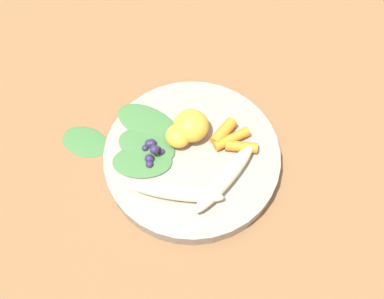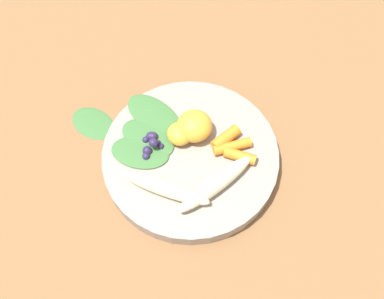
{
  "view_description": "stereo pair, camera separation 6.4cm",
  "coord_description": "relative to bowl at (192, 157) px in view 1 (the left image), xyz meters",
  "views": [
    {
      "loc": [
        -0.07,
        -0.3,
        0.6
      ],
      "look_at": [
        0.0,
        0.0,
        0.04
      ],
      "focal_mm": 38.84,
      "sensor_mm": 36.0,
      "label": 1
    },
    {
      "loc": [
        -0.0,
        -0.3,
        0.6
      ],
      "look_at": [
        0.0,
        0.0,
        0.04
      ],
      "focal_mm": 38.84,
      "sensor_mm": 36.0,
      "label": 2
    }
  ],
  "objects": [
    {
      "name": "carrot_mid_right",
      "position": [
        0.06,
        0.02,
        0.02
      ],
      "size": [
        0.05,
        0.05,
        0.02
      ],
      "primitive_type": "cylinder",
      "rotation": [
        0.0,
        1.57,
        6.98
      ],
      "color": "orange",
      "rests_on": "bowl"
    },
    {
      "name": "blueberry_pile",
      "position": [
        -0.06,
        0.01,
        0.02
      ],
      "size": [
        0.03,
        0.05,
        0.03
      ],
      "color": "#2D234C",
      "rests_on": "bowl"
    },
    {
      "name": "bowl",
      "position": [
        0.0,
        0.0,
        0.0
      ],
      "size": [
        0.28,
        0.28,
        0.03
      ],
      "primitive_type": "cylinder",
      "color": "gray",
      "rests_on": "ground_plane"
    },
    {
      "name": "orange_segment_near",
      "position": [
        -0.02,
        0.03,
        0.03
      ],
      "size": [
        0.04,
        0.04,
        0.03
      ],
      "primitive_type": "ellipsoid",
      "color": "#F4A833",
      "rests_on": "bowl"
    },
    {
      "name": "kale_leaf_stray",
      "position": [
        -0.17,
        0.07,
        -0.01
      ],
      "size": [
        0.1,
        0.09,
        0.01
      ],
      "primitive_type": "ellipsoid",
      "rotation": [
        0.0,
        0.0,
        2.52
      ],
      "color": "#3D7038",
      "rests_on": "ground_plane"
    },
    {
      "name": "orange_segment_far",
      "position": [
        0.01,
        0.04,
        0.04
      ],
      "size": [
        0.06,
        0.06,
        0.04
      ],
      "primitive_type": "ellipsoid",
      "color": "#F4A833",
      "rests_on": "bowl"
    },
    {
      "name": "banana_peeled_left",
      "position": [
        0.04,
        -0.06,
        0.03
      ],
      "size": [
        0.13,
        0.11,
        0.03
      ],
      "primitive_type": "ellipsoid",
      "rotation": [
        0.0,
        0.0,
        6.95
      ],
      "color": "beige",
      "rests_on": "bowl"
    },
    {
      "name": "kale_leaf_rear",
      "position": [
        -0.08,
        -0.0,
        0.02
      ],
      "size": [
        0.1,
        0.08,
        0.01
      ],
      "primitive_type": "ellipsoid",
      "rotation": [
        0.0,
        0.0,
        9.2
      ],
      "color": "#3D7038",
      "rests_on": "bowl"
    },
    {
      "name": "ground_plane",
      "position": [
        0.0,
        0.0,
        -0.01
      ],
      "size": [
        2.4,
        2.4,
        0.0
      ],
      "primitive_type": "plane",
      "color": "brown"
    },
    {
      "name": "banana_peeled_right",
      "position": [
        -0.04,
        -0.06,
        0.03
      ],
      "size": [
        0.14,
        0.07,
        0.03
      ],
      "primitive_type": "ellipsoid",
      "rotation": [
        0.0,
        0.0,
        5.92
      ],
      "color": "beige",
      "rests_on": "bowl"
    },
    {
      "name": "kale_leaf_right",
      "position": [
        -0.07,
        0.03,
        0.02
      ],
      "size": [
        0.11,
        0.1,
        0.01
      ],
      "primitive_type": "ellipsoid",
      "rotation": [
        0.0,
        0.0,
        8.82
      ],
      "color": "#3D7038",
      "rests_on": "bowl"
    },
    {
      "name": "carrot_front",
      "position": [
        0.08,
        -0.01,
        0.02
      ],
      "size": [
        0.05,
        0.03,
        0.02
      ],
      "primitive_type": "cylinder",
      "rotation": [
        0.0,
        1.57,
        5.95
      ],
      "color": "orange",
      "rests_on": "bowl"
    },
    {
      "name": "kale_leaf_left",
      "position": [
        -0.06,
        0.07,
        0.02
      ],
      "size": [
        0.12,
        0.12,
        0.01
      ],
      "primitive_type": "ellipsoid",
      "rotation": [
        0.0,
        0.0,
        8.69
      ],
      "color": "#3D7038",
      "rests_on": "bowl"
    },
    {
      "name": "carrot_mid_left",
      "position": [
        0.07,
        0.01,
        0.02
      ],
      "size": [
        0.06,
        0.03,
        0.02
      ],
      "primitive_type": "cylinder",
      "rotation": [
        0.0,
        1.57,
        6.55
      ],
      "color": "orange",
      "rests_on": "bowl"
    },
    {
      "name": "coconut_shred_patch",
      "position": [
        -0.07,
        0.03,
        0.02
      ],
      "size": [
        0.05,
        0.05,
        0.0
      ],
      "primitive_type": "cylinder",
      "color": "white",
      "rests_on": "bowl"
    }
  ]
}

